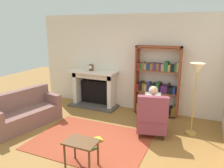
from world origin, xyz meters
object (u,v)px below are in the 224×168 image
(bookshelf, at_px, (157,84))
(seated_reader, at_px, (153,107))
(fireplace, at_px, (95,87))
(floor_lamp, at_px, (197,75))
(armchair_reading, at_px, (152,118))
(mantel_clock, at_px, (91,68))
(sofa_floral, at_px, (24,113))
(side_table, at_px, (81,145))

(bookshelf, height_order, seated_reader, bookshelf)
(fireplace, height_order, seated_reader, seated_reader)
(seated_reader, distance_m, floor_lamp, 1.17)
(armchair_reading, xyz_separation_m, floor_lamp, (0.80, 0.45, 0.95))
(fireplace, bearing_deg, bookshelf, 1.04)
(mantel_clock, bearing_deg, floor_lamp, -13.10)
(floor_lamp, bearing_deg, mantel_clock, 166.90)
(mantel_clock, distance_m, sofa_floral, 2.23)
(bookshelf, relative_size, floor_lamp, 1.16)
(fireplace, relative_size, side_table, 2.63)
(seated_reader, bearing_deg, side_table, 51.44)
(seated_reader, xyz_separation_m, sofa_floral, (-2.97, -0.84, -0.30))
(seated_reader, bearing_deg, sofa_floral, 2.12)
(fireplace, relative_size, bookshelf, 0.78)
(armchair_reading, bearing_deg, floor_lamp, -164.23)
(bookshelf, bearing_deg, seated_reader, -82.00)
(mantel_clock, xyz_separation_m, floor_lamp, (2.93, -0.68, 0.18))
(fireplace, xyz_separation_m, bookshelf, (1.88, 0.03, 0.29))
(armchair_reading, distance_m, side_table, 1.81)
(bookshelf, distance_m, floor_lamp, 1.38)
(sofa_floral, bearing_deg, mantel_clock, -13.00)
(mantel_clock, bearing_deg, sofa_floral, -115.16)
(bookshelf, bearing_deg, mantel_clock, -175.99)
(fireplace, xyz_separation_m, mantel_clock, (-0.05, -0.10, 0.61))
(floor_lamp, bearing_deg, seated_reader, -157.84)
(mantel_clock, height_order, armchair_reading, mantel_clock)
(fireplace, relative_size, seated_reader, 1.29)
(armchair_reading, xyz_separation_m, side_table, (-0.83, -1.61, -0.01))
(mantel_clock, distance_m, armchair_reading, 2.53)
(bookshelf, xyz_separation_m, seated_reader, (0.16, -1.16, -0.25))
(fireplace, bearing_deg, armchair_reading, -30.78)
(armchair_reading, bearing_deg, bookshelf, -95.11)
(bookshelf, distance_m, armchair_reading, 1.36)
(mantel_clock, relative_size, seated_reader, 0.16)
(bookshelf, relative_size, seated_reader, 1.65)
(armchair_reading, relative_size, side_table, 1.73)
(fireplace, height_order, bookshelf, bookshelf)
(bookshelf, xyz_separation_m, armchair_reading, (0.19, -1.27, -0.44))
(mantel_clock, distance_m, side_table, 3.13)
(bookshelf, xyz_separation_m, floor_lamp, (0.99, -0.82, 0.50))
(seated_reader, bearing_deg, fireplace, -42.34)
(sofa_floral, height_order, side_table, sofa_floral)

